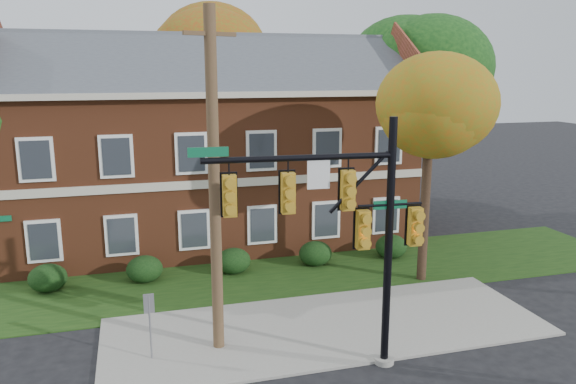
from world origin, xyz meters
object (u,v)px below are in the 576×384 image
object	(u,v)px
hedge_far_left	(48,278)
utility_pole	(214,185)
tree_near_right	(437,110)
tree_right_rear	(420,69)
hedge_far_right	(391,246)
sign_post	(150,316)
hedge_center	(233,261)
hedge_right	(315,253)
apartment_building	(212,137)
hedge_left	(145,269)
traffic_signal	(345,218)
tree_far_rear	(214,57)

from	to	relation	value
hedge_far_left	utility_pole	distance (m)	9.30
tree_near_right	tree_right_rear	xyz separation A→B (m)	(4.09, 8.95, 1.45)
hedge_far_right	tree_right_rear	distance (m)	10.66
hedge_far_left	sign_post	size ratio (longest dim) A/B	0.69
hedge_far_left	hedge_far_right	size ratio (longest dim) A/B	1.00
hedge_center	tree_near_right	size ratio (longest dim) A/B	0.16
hedge_right	tree_near_right	distance (m)	7.72
hedge_center	apartment_building	bearing A→B (deg)	90.00
utility_pole	hedge_right	bearing A→B (deg)	32.08
hedge_far_left	hedge_left	distance (m)	3.50
hedge_far_left	hedge_center	world-z (taller)	same
tree_right_rear	traffic_signal	size ratio (longest dim) A/B	1.53
hedge_right	tree_near_right	world-z (taller)	tree_near_right
traffic_signal	utility_pole	xyz separation A→B (m)	(-3.12, 2.03, 0.67)
hedge_right	hedge_far_right	distance (m)	3.50
hedge_far_right	tree_far_rear	xyz separation A→B (m)	(-5.66, 13.09, 8.32)
hedge_far_left	sign_post	bearing A→B (deg)	-60.92
tree_right_rear	traffic_signal	bearing A→B (deg)	-124.40
tree_near_right	traffic_signal	size ratio (longest dim) A/B	1.24
utility_pole	tree_far_rear	bearing A→B (deg)	63.18
hedge_left	tree_far_rear	distance (m)	16.25
tree_near_right	traffic_signal	bearing A→B (deg)	-136.92
sign_post	tree_near_right	bearing A→B (deg)	17.85
hedge_center	tree_near_right	world-z (taller)	tree_near_right
hedge_right	tree_near_right	bearing A→B (deg)	-37.28
apartment_building	tree_near_right	world-z (taller)	apartment_building
hedge_left	hedge_far_right	xyz separation A→B (m)	(10.50, 0.00, 0.00)
tree_right_rear	utility_pole	size ratio (longest dim) A/B	1.08
tree_far_rear	hedge_far_right	bearing A→B (deg)	-66.63
hedge_left	hedge_right	bearing A→B (deg)	0.00
hedge_far_left	hedge_right	world-z (taller)	same
apartment_building	traffic_signal	xyz separation A→B (m)	(1.57, -13.38, -0.68)
hedge_right	tree_far_rear	xyz separation A→B (m)	(-2.16, 13.09, 8.32)
hedge_center	sign_post	distance (m)	7.25
hedge_far_right	tree_far_rear	distance (m)	16.51
hedge_left	utility_pole	xyz separation A→B (m)	(1.95, -6.09, 4.44)
tree_far_rear	hedge_right	bearing A→B (deg)	-80.64
hedge_far_left	hedge_far_right	world-z (taller)	same
tree_near_right	hedge_left	bearing A→B (deg)	165.19
tree_right_rear	tree_far_rear	size ratio (longest dim) A/B	0.92
apartment_building	hedge_far_right	distance (m)	9.82
apartment_building	traffic_signal	bearing A→B (deg)	-83.31
apartment_building	sign_post	world-z (taller)	apartment_building
sign_post	hedge_far_right	bearing A→B (deg)	30.91
traffic_signal	sign_post	bearing A→B (deg)	163.68
hedge_center	sign_post	world-z (taller)	sign_post
apartment_building	hedge_far_right	world-z (taller)	apartment_building
tree_right_rear	apartment_building	bearing A→B (deg)	-175.67
apartment_building	tree_far_rear	size ratio (longest dim) A/B	1.63
hedge_left	hedge_far_right	size ratio (longest dim) A/B	1.00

